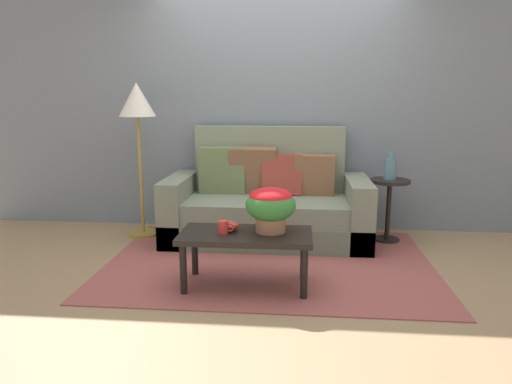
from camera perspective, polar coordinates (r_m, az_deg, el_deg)
The scene contains 11 objects.
ground_plane at distance 3.95m, azimuth 1.58°, elevation -9.02°, with size 14.00×14.00×0.00m, color #997A56.
wall_back at distance 4.93m, azimuth 2.61°, elevation 12.38°, with size 6.40×0.12×2.91m, color slate.
area_rug at distance 4.01m, azimuth 1.64°, elevation -8.62°, with size 2.74×1.93×0.01m, color #994C47.
couch at distance 4.58m, azimuth 1.35°, elevation -1.54°, with size 1.96×0.90×1.10m.
coffee_table at distance 3.41m, azimuth -1.27°, elevation -5.95°, with size 0.97×0.48×0.42m.
side_table at distance 4.65m, azimuth 16.08°, elevation -0.83°, with size 0.38×0.38×0.62m.
floor_lamp at distance 4.71m, azimuth -14.43°, elevation 9.75°, with size 0.36×0.36×1.53m.
potted_plant at distance 3.37m, azimuth 1.82°, elevation -1.62°, with size 0.37×0.37×0.33m.
coffee_mug at distance 3.37m, azimuth -4.02°, elevation -4.35°, with size 0.12×0.08×0.10m.
snack_bowl at distance 3.45m, azimuth -3.21°, elevation -4.14°, with size 0.14×0.14×0.07m.
table_vase at distance 4.60m, azimuth 16.22°, elevation 2.82°, with size 0.12×0.12×0.27m.
Camera 1 is at (0.23, -3.68, 1.40)m, focal length 32.42 mm.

